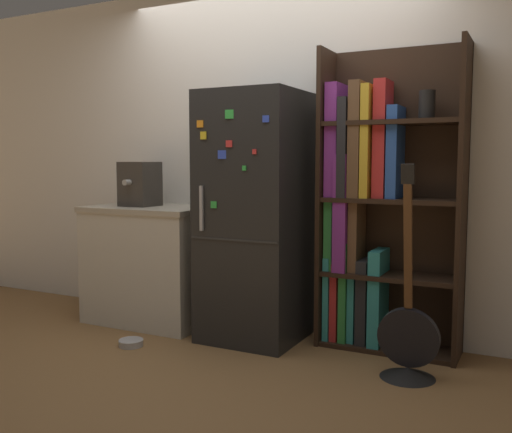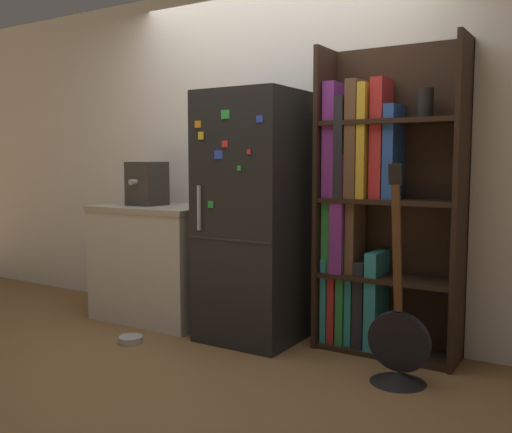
{
  "view_description": "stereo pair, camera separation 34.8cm",
  "coord_description": "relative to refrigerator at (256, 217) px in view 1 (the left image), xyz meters",
  "views": [
    {
      "loc": [
        1.8,
        -3.42,
        1.25
      ],
      "look_at": [
        -0.01,
        0.15,
        0.86
      ],
      "focal_mm": 40.0,
      "sensor_mm": 36.0,
      "label": 1
    },
    {
      "loc": [
        2.1,
        -3.25,
        1.25
      ],
      "look_at": [
        -0.01,
        0.15,
        0.86
      ],
      "focal_mm": 40.0,
      "sensor_mm": 36.0,
      "label": 2
    }
  ],
  "objects": [
    {
      "name": "kitchen_counter",
      "position": [
        -0.91,
        0.02,
        -0.41
      ],
      "size": [
        0.97,
        0.64,
        0.9
      ],
      "color": "beige",
      "rests_on": "ground_plane"
    },
    {
      "name": "ground_plane",
      "position": [
        0.0,
        -0.12,
        -0.86
      ],
      "size": [
        16.0,
        16.0,
        0.0
      ],
      "primitive_type": "plane",
      "color": "olive"
    },
    {
      "name": "guitar",
      "position": [
        1.14,
        -0.29,
        -0.69
      ],
      "size": [
        0.36,
        0.32,
        1.24
      ],
      "color": "black",
      "rests_on": "ground_plane"
    },
    {
      "name": "wall_back",
      "position": [
        0.0,
        0.35,
        0.44
      ],
      "size": [
        8.0,
        0.05,
        2.6
      ],
      "color": "white",
      "rests_on": "ground_plane"
    },
    {
      "name": "pet_bowl",
      "position": [
        -0.66,
        -0.57,
        -0.84
      ],
      "size": [
        0.17,
        0.17,
        0.05
      ],
      "color": "#B7B7BC",
      "rests_on": "ground_plane"
    },
    {
      "name": "refrigerator",
      "position": [
        0.0,
        0.0,
        0.0
      ],
      "size": [
        0.66,
        0.68,
        1.73
      ],
      "color": "black",
      "rests_on": "ground_plane"
    },
    {
      "name": "bookshelf",
      "position": [
        0.78,
        0.19,
        0.08
      ],
      "size": [
        0.92,
        0.34,
        1.99
      ],
      "color": "black",
      "rests_on": "ground_plane"
    },
    {
      "name": "espresso_machine",
      "position": [
        -1.01,
        0.0,
        0.21
      ],
      "size": [
        0.25,
        0.31,
        0.34
      ],
      "color": "#38332D",
      "rests_on": "kitchen_counter"
    }
  ]
}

